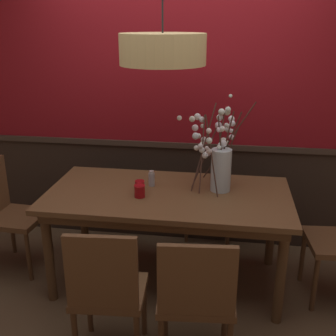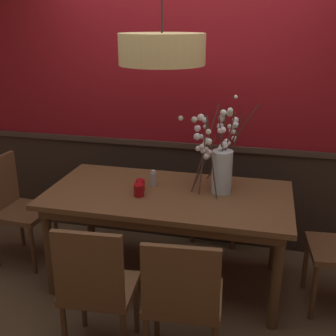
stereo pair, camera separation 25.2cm
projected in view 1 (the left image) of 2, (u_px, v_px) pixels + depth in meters
The scene contains 12 objects.
ground_plane at pixel (168, 280), 3.41m from camera, with size 24.00×24.00×0.00m, color brown.
back_wall at pixel (181, 87), 3.64m from camera, with size 4.36×0.14×2.95m.
dining_table at pixel (168, 203), 3.18m from camera, with size 1.85×0.93×0.78m.
chair_near_side_left at pixel (107, 289), 2.45m from camera, with size 0.46×0.41×0.92m.
chair_head_west_end at pixel (7, 210), 3.45m from camera, with size 0.45×0.45×0.93m.
chair_near_side_right at pixel (196, 295), 2.38m from camera, with size 0.48×0.44×0.91m.
chair_far_side_right at pixel (212, 185), 4.03m from camera, with size 0.49×0.48×0.90m.
vase_with_blossoms at pixel (219, 160), 3.15m from camera, with size 0.58×0.58×0.67m.
candle_holder_nearer_center at pixel (140, 191), 3.05m from camera, with size 0.08×0.08×0.10m.
candle_holder_nearer_edge at pixel (140, 186), 3.15m from camera, with size 0.08×0.08×0.09m.
condiment_bottle at pixel (152, 179), 3.26m from camera, with size 0.05×0.05×0.13m.
pendant_lamp at pixel (163, 49), 2.74m from camera, with size 0.58×0.58×1.22m.
Camera 1 is at (0.44, -2.87, 2.01)m, focal length 44.32 mm.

